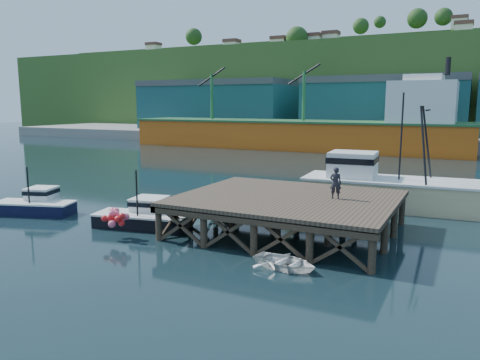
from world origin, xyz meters
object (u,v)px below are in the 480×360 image
Objects in this scene: boat_navy at (36,204)px; dinghy at (285,262)px; trawler at (387,184)px; dockworker at (336,183)px; boat_black at (144,216)px.

boat_navy is 19.15m from dinghy.
trawler reaches higher than dockworker.
trawler is (20.91, 12.60, 1.01)m from boat_navy.
boat_black is at bearing -139.07° from trawler.
dinghy is at bearing -100.86° from trawler.
trawler reaches higher than boat_black.
dockworker is at bearing 6.26° from dinghy.
boat_black is 17.23m from trawler.
boat_navy is 1.84× the size of dinghy.
trawler is 9.00m from dockworker.
boat_navy is 0.92× the size of boat_black.
trawler is at bearing 3.71° from dinghy.
boat_navy is 3.17× the size of dockworker.
trawler reaches higher than boat_navy.
boat_navy is 0.45× the size of trawler.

